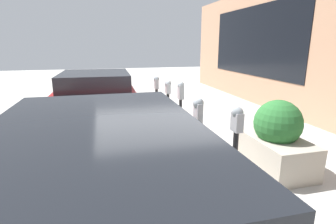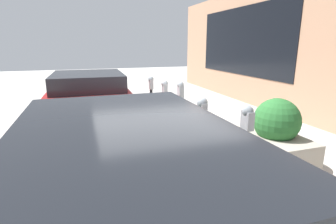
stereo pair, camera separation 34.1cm
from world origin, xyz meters
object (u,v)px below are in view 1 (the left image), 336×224
parking_meter_middle (181,105)px  planter_box (276,140)px  parking_meter_nearest (235,147)px  parked_car_middle (96,96)px  parking_meter_farthest (157,93)px  parking_meter_fourth (168,98)px  parked_car_front (101,205)px  parking_meter_second (198,118)px

parking_meter_middle → planter_box: (-0.98, -1.44, -0.48)m
parking_meter_nearest → parked_car_middle: size_ratio=0.37×
parking_meter_nearest → parking_meter_middle: (2.08, 0.04, 0.04)m
parked_car_middle → parking_meter_nearest: bearing=-159.3°
parking_meter_farthest → parking_meter_fourth: bearing=-176.7°
parked_car_middle → parking_meter_middle: bearing=-146.9°
parking_meter_middle → parked_car_front: parked_car_front is taller
parking_meter_middle → parking_meter_nearest: bearing=-178.9°
parking_meter_second → parking_meter_fourth: (2.04, -0.04, -0.07)m
parking_meter_fourth → parked_car_middle: (1.57, 1.62, -0.19)m
parking_meter_farthest → parked_car_middle: (0.57, 1.56, -0.11)m
parking_meter_fourth → planter_box: size_ratio=1.00×
parking_meter_fourth → parking_meter_farthest: size_ratio=1.02×
parking_meter_nearest → parking_meter_middle: size_ratio=0.99×
parking_meter_middle → parked_car_middle: (2.60, 1.61, -0.24)m
parked_car_front → parked_car_middle: 5.26m
parking_meter_farthest → planter_box: size_ratio=0.98×
planter_box → parked_car_middle: size_ratio=0.35×
parking_meter_nearest → parking_meter_fourth: parking_meter_nearest is taller
parking_meter_nearest → parking_meter_second: bearing=3.6°
parking_meter_second → parking_meter_farthest: 3.05m
parking_meter_fourth → parked_car_middle: bearing=45.9°
parking_meter_second → parked_car_front: 2.22m
planter_box → parked_car_middle: bearing=40.4°
parking_meter_nearest → parking_meter_fourth: bearing=0.5°
parking_meter_middle → parking_meter_fourth: size_ratio=1.08×
parking_meter_fourth → planter_box: (-2.01, -1.43, -0.43)m
parking_meter_nearest → parked_car_front: parked_car_front is taller
parking_meter_farthest → parked_car_middle: bearing=70.0°
parking_meter_second → planter_box: bearing=-88.8°
planter_box → parked_car_front: (-1.68, 2.94, 0.30)m
parking_meter_farthest → parked_car_middle: 1.66m
parking_meter_middle → parked_car_front: 3.06m
parking_meter_second → parked_car_middle: (3.61, 1.58, -0.26)m
parked_car_front → parking_meter_second: bearing=-42.1°
parking_meter_nearest → parking_meter_second: (1.07, 0.07, 0.06)m
parking_meter_second → parking_meter_middle: bearing=-1.6°
parking_meter_farthest → planter_box: (-3.01, -1.49, -0.35)m
parking_meter_fourth → parking_meter_farthest: parking_meter_fourth is taller
parking_meter_nearest → parked_car_front: (-0.58, 1.54, -0.14)m
parking_meter_fourth → parking_meter_middle: bearing=179.5°
parking_meter_nearest → parked_car_middle: (4.68, 1.64, -0.21)m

